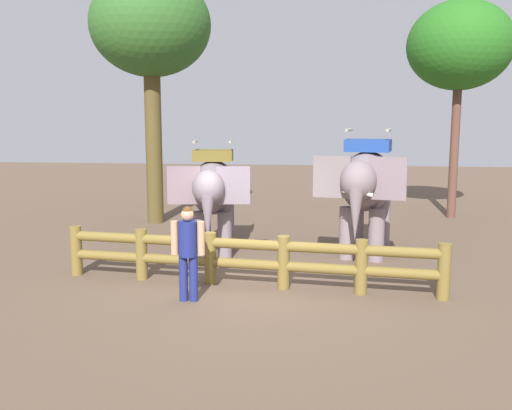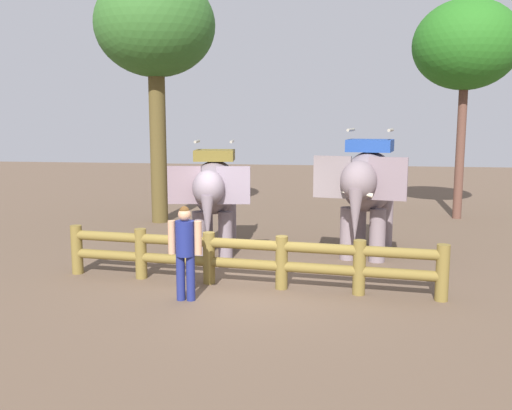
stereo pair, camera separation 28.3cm
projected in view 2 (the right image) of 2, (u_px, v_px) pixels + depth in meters
ground_plane at (245, 285)px, 11.25m from camera, size 60.00×60.00×0.00m
log_fence at (245, 256)px, 11.13m from camera, size 7.67×1.01×1.05m
elephant_near_left at (214, 190)px, 13.78m from camera, size 1.85×3.28×2.78m
elephant_center at (368, 185)px, 13.56m from camera, size 2.17×3.65×3.07m
tourist_woman_in_black at (185, 246)px, 10.19m from camera, size 0.62×0.35×1.75m
tree_far_left at (466, 46)px, 18.02m from camera, size 3.38×3.38×7.09m
tree_back_center at (155, 29)px, 17.30m from camera, size 3.70×3.70×7.72m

